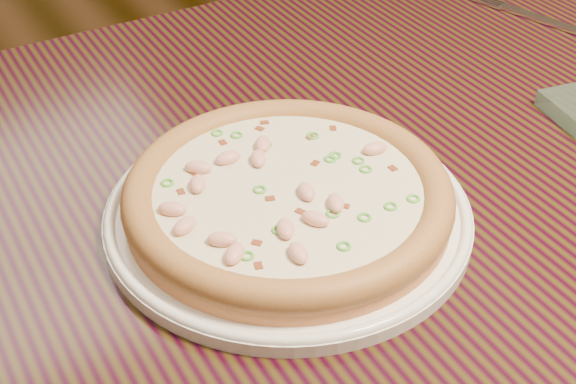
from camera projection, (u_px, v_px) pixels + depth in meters
hero_table at (363, 230)px, 0.85m from camera, size 1.20×0.80×0.75m
plate at (288, 211)px, 0.70m from camera, size 0.32×0.32×0.02m
pizza at (288, 195)px, 0.69m from camera, size 0.28×0.28×0.03m
fork at (534, 17)px, 1.03m from camera, size 0.07×0.17×0.00m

